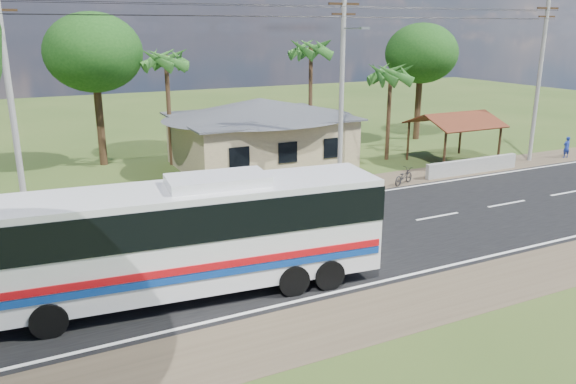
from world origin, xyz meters
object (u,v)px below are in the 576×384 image
(motorcycle, at_px, (403,176))
(person, at_px, (567,147))
(coach_bus, at_px, (187,230))
(waiting_shed, at_px, (455,121))

(motorcycle, xyz_separation_m, person, (14.32, 0.62, 0.26))
(coach_bus, height_order, person, coach_bus)
(motorcycle, bearing_deg, person, -110.85)
(waiting_shed, distance_m, motorcycle, 7.49)
(coach_bus, bearing_deg, person, 22.12)
(coach_bus, relative_size, motorcycle, 7.31)
(waiting_shed, relative_size, coach_bus, 0.39)
(waiting_shed, distance_m, coach_bus, 24.11)
(coach_bus, height_order, motorcycle, coach_bus)
(motorcycle, bearing_deg, waiting_shed, -87.28)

